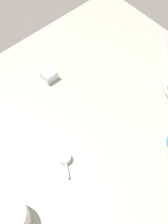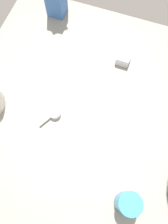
{
  "view_description": "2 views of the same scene",
  "coord_description": "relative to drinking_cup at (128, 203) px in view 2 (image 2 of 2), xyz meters",
  "views": [
    {
      "loc": [
        -0.42,
        -0.36,
        1.07
      ],
      "look_at": [
        -0.04,
        0.07,
        0.13
      ],
      "focal_mm": 50.0,
      "sensor_mm": 36.0,
      "label": 1
    },
    {
      "loc": [
        0.02,
        -0.22,
        0.85
      ],
      "look_at": [
        -0.07,
        0.03,
        0.12
      ],
      "focal_mm": 35.0,
      "sensor_mm": 36.0,
      "label": 2
    }
  ],
  "objects": [
    {
      "name": "spice_jar",
      "position": [
        -0.16,
        0.54,
        -0.04
      ],
      "size": [
        0.05,
        0.05,
        0.04
      ],
      "color": "silver",
      "rests_on": "countertop"
    },
    {
      "name": "drinking_cup",
      "position": [
        0.0,
        0.0,
        0.0
      ],
      "size": [
        0.07,
        0.07,
        0.12
      ],
      "color": "#3893C6",
      "rests_on": "countertop"
    },
    {
      "name": "countertop",
      "position": [
        -0.16,
        0.21,
        -0.08
      ],
      "size": [
        1.14,
        1.14,
        0.05
      ],
      "color": "gray",
      "rests_on": "ground_plane"
    },
    {
      "name": "measuring_scoop",
      "position": [
        -0.34,
        0.22,
        -0.05
      ],
      "size": [
        0.06,
        0.09,
        0.03
      ],
      "color": "white",
      "rests_on": "countertop"
    },
    {
      "name": "ground_plane",
      "position": [
        -0.16,
        0.21,
        -0.11
      ],
      "size": [
        6.0,
        6.0,
        0.0
      ],
      "primitive_type": "plane",
      "color": "#4C4742"
    }
  ]
}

